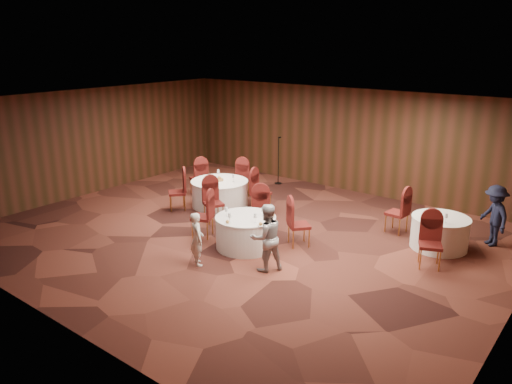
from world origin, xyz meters
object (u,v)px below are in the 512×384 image
Objects in this scene: man_c at (494,216)px; woman_a at (197,239)px; table_main at (246,232)px; mic_stand at (278,170)px; table_left at (220,193)px; table_right at (440,232)px; woman_b at (266,238)px.

woman_a is at bearing -86.28° from man_c.
table_main is at bearing -67.05° from woman_a.
mic_stand is (-2.49, 4.78, 0.08)m from table_main.
table_left is 1.26× the size of table_right.
table_right is 1.34m from man_c.
table_left and table_right have the same top height.
woman_a is (2.26, -6.12, 0.13)m from mic_stand.
woman_a is at bearing -54.94° from table_left.
table_left is at bearing -172.17° from table_right.
table_main is 0.96× the size of woman_b.
table_main is at bearing -93.84° from man_c.
man_c reaches higher than table_right.
woman_a is (-0.23, -1.35, 0.21)m from table_main.
table_left is at bearing -89.94° from mic_stand.
table_main is at bearing -91.45° from woman_b.
table_left is 2.90m from mic_stand.
table_left is 1.13× the size of man_c.
table_main is 4.44m from table_right.
table_left is at bearing -22.46° from woman_a.
man_c is at bearing 45.86° from table_right.
woman_a reaches higher than table_main.
woman_a is 1.49m from woman_b.
woman_b reaches higher than table_right.
man_c is at bearing -9.40° from mic_stand.
mic_stand is at bearing -37.22° from woman_a.
table_right is 0.90× the size of man_c.
table_main is 0.88× the size of mic_stand.
mic_stand is 6.51m from woman_b.
table_main is 1.19× the size of woman_a.
woman_a is at bearing -132.80° from table_right.
mic_stand is (-6.01, 2.07, 0.08)m from table_right.
table_left is 3.94m from woman_a.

